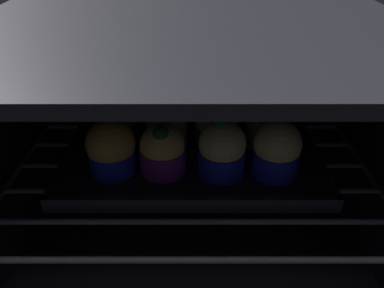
{
  "coord_description": "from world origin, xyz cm",
  "views": [
    {
      "loc": [
        -0.18,
        -27.21,
        47.76
      ],
      "look_at": [
        0.0,
        22.26,
        17.43
      ],
      "focal_mm": 35.58,
      "sensor_mm": 36.0,
      "label": 1
    }
  ],
  "objects_px": {
    "muffin_row0_col1": "(163,150)",
    "baking_tray": "(192,159)",
    "muffin_row0_col2": "(222,149)",
    "muffin_row1_col2": "(216,123)",
    "muffin_row1_col1": "(167,121)",
    "muffin_row0_col3": "(277,150)",
    "muffin_row0_col0": "(111,149)",
    "muffin_row1_col0": "(117,124)",
    "muffin_row1_col3": "(267,121)"
  },
  "relations": [
    {
      "from": "muffin_row0_col1",
      "to": "baking_tray",
      "type": "bearing_deg",
      "value": 41.39
    },
    {
      "from": "muffin_row0_col2",
      "to": "muffin_row1_col2",
      "type": "xyz_separation_m",
      "value": [
        -0.0,
        0.08,
        -0.0
      ]
    },
    {
      "from": "muffin_row0_col1",
      "to": "muffin_row1_col1",
      "type": "xyz_separation_m",
      "value": [
        0.0,
        0.08,
        0.01
      ]
    },
    {
      "from": "muffin_row0_col1",
      "to": "muffin_row0_col3",
      "type": "relative_size",
      "value": 0.95
    },
    {
      "from": "muffin_row0_col2",
      "to": "muffin_row0_col3",
      "type": "xyz_separation_m",
      "value": [
        0.08,
        -0.0,
        -0.0
      ]
    },
    {
      "from": "muffin_row0_col1",
      "to": "muffin_row0_col2",
      "type": "height_order",
      "value": "muffin_row0_col2"
    },
    {
      "from": "muffin_row0_col1",
      "to": "muffin_row1_col1",
      "type": "distance_m",
      "value": 0.08
    },
    {
      "from": "muffin_row0_col1",
      "to": "muffin_row0_col2",
      "type": "xyz_separation_m",
      "value": [
        0.08,
        -0.0,
        0.01
      ]
    },
    {
      "from": "muffin_row0_col0",
      "to": "muffin_row1_col1",
      "type": "distance_m",
      "value": 0.11
    },
    {
      "from": "muffin_row0_col1",
      "to": "muffin_row1_col1",
      "type": "bearing_deg",
      "value": 88.73
    },
    {
      "from": "muffin_row1_col1",
      "to": "muffin_row0_col2",
      "type": "bearing_deg",
      "value": -44.33
    },
    {
      "from": "muffin_row0_col0",
      "to": "muffin_row0_col3",
      "type": "xyz_separation_m",
      "value": [
        0.23,
        -0.01,
        0.0
      ]
    },
    {
      "from": "muffin_row0_col0",
      "to": "muffin_row1_col0",
      "type": "bearing_deg",
      "value": 93.46
    },
    {
      "from": "muffin_row0_col3",
      "to": "muffin_row1_col0",
      "type": "relative_size",
      "value": 1.05
    },
    {
      "from": "muffin_row0_col2",
      "to": "muffin_row1_col0",
      "type": "distance_m",
      "value": 0.18
    },
    {
      "from": "muffin_row0_col3",
      "to": "muffin_row1_col2",
      "type": "height_order",
      "value": "same"
    },
    {
      "from": "muffin_row0_col2",
      "to": "muffin_row1_col1",
      "type": "bearing_deg",
      "value": 135.67
    },
    {
      "from": "muffin_row1_col2",
      "to": "muffin_row0_col0",
      "type": "bearing_deg",
      "value": -153.86
    },
    {
      "from": "muffin_row1_col1",
      "to": "muffin_row1_col2",
      "type": "relative_size",
      "value": 1.04
    },
    {
      "from": "muffin_row0_col3",
      "to": "muffin_row0_col2",
      "type": "bearing_deg",
      "value": 179.91
    },
    {
      "from": "muffin_row0_col3",
      "to": "muffin_row0_col0",
      "type": "bearing_deg",
      "value": 178.71
    },
    {
      "from": "muffin_row0_col0",
      "to": "muffin_row1_col0",
      "type": "distance_m",
      "value": 0.08
    },
    {
      "from": "baking_tray",
      "to": "muffin_row0_col3",
      "type": "bearing_deg",
      "value": -19.43
    },
    {
      "from": "muffin_row1_col2",
      "to": "muffin_row0_col3",
      "type": "bearing_deg",
      "value": -44.5
    },
    {
      "from": "muffin_row1_col0",
      "to": "muffin_row1_col1",
      "type": "distance_m",
      "value": 0.08
    },
    {
      "from": "baking_tray",
      "to": "muffin_row0_col2",
      "type": "distance_m",
      "value": 0.07
    },
    {
      "from": "muffin_row1_col0",
      "to": "muffin_row1_col2",
      "type": "height_order",
      "value": "muffin_row1_col2"
    },
    {
      "from": "muffin_row1_col0",
      "to": "muffin_row1_col3",
      "type": "height_order",
      "value": "muffin_row1_col3"
    },
    {
      "from": "muffin_row1_col1",
      "to": "muffin_row1_col2",
      "type": "height_order",
      "value": "muffin_row1_col1"
    },
    {
      "from": "muffin_row1_col0",
      "to": "muffin_row1_col2",
      "type": "distance_m",
      "value": 0.16
    },
    {
      "from": "muffin_row0_col0",
      "to": "muffin_row1_col3",
      "type": "bearing_deg",
      "value": 17.68
    },
    {
      "from": "muffin_row0_col3",
      "to": "muffin_row1_col0",
      "type": "distance_m",
      "value": 0.25
    },
    {
      "from": "muffin_row1_col1",
      "to": "muffin_row1_col2",
      "type": "bearing_deg",
      "value": -0.32
    },
    {
      "from": "muffin_row0_col1",
      "to": "muffin_row1_col0",
      "type": "relative_size",
      "value": 1.0
    },
    {
      "from": "muffin_row1_col2",
      "to": "muffin_row0_col1",
      "type": "bearing_deg",
      "value": -136.69
    },
    {
      "from": "muffin_row0_col2",
      "to": "muffin_row0_col3",
      "type": "relative_size",
      "value": 1.07
    },
    {
      "from": "muffin_row0_col0",
      "to": "muffin_row0_col3",
      "type": "relative_size",
      "value": 0.97
    },
    {
      "from": "muffin_row0_col1",
      "to": "muffin_row1_col2",
      "type": "xyz_separation_m",
      "value": [
        0.08,
        0.08,
        0.0
      ]
    },
    {
      "from": "baking_tray",
      "to": "muffin_row1_col0",
      "type": "height_order",
      "value": "muffin_row1_col0"
    },
    {
      "from": "muffin_row0_col1",
      "to": "muffin_row1_col1",
      "type": "height_order",
      "value": "muffin_row1_col1"
    },
    {
      "from": "muffin_row0_col3",
      "to": "muffin_row1_col3",
      "type": "relative_size",
      "value": 0.95
    },
    {
      "from": "muffin_row0_col0",
      "to": "muffin_row0_col2",
      "type": "xyz_separation_m",
      "value": [
        0.16,
        -0.01,
        0.0
      ]
    },
    {
      "from": "muffin_row0_col0",
      "to": "muffin_row1_col2",
      "type": "bearing_deg",
      "value": 26.14
    },
    {
      "from": "muffin_row1_col1",
      "to": "muffin_row1_col0",
      "type": "bearing_deg",
      "value": 179.58
    },
    {
      "from": "muffin_row1_col3",
      "to": "muffin_row0_col1",
      "type": "bearing_deg",
      "value": -155.1
    },
    {
      "from": "muffin_row0_col2",
      "to": "muffin_row0_col3",
      "type": "distance_m",
      "value": 0.08
    },
    {
      "from": "baking_tray",
      "to": "muffin_row1_col0",
      "type": "relative_size",
      "value": 4.96
    },
    {
      "from": "baking_tray",
      "to": "muffin_row0_col0",
      "type": "distance_m",
      "value": 0.13
    },
    {
      "from": "baking_tray",
      "to": "muffin_row0_col3",
      "type": "height_order",
      "value": "muffin_row0_col3"
    },
    {
      "from": "baking_tray",
      "to": "muffin_row1_col2",
      "type": "height_order",
      "value": "muffin_row1_col2"
    }
  ]
}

